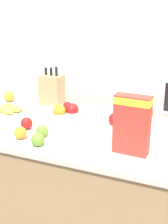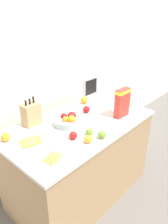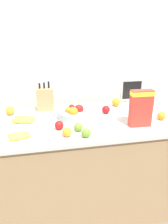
% 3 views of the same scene
% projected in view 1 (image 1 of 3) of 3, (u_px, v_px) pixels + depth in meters
% --- Properties ---
extents(wall_back, '(9.00, 0.06, 2.60)m').
position_uv_depth(wall_back, '(109.00, 48.00, 2.35)').
color(wall_back, silver).
rests_on(wall_back, ground_plane).
extents(counter, '(1.53, 0.86, 0.91)m').
position_uv_depth(counter, '(75.00, 188.00, 2.08)').
color(counter, tan).
rests_on(counter, ground_plane).
extents(knife_block, '(0.16, 0.12, 0.32)m').
position_uv_depth(knife_block, '(52.00, 90.00, 2.29)').
color(knife_block, tan).
rests_on(knife_block, counter).
extents(cereal_box, '(0.18, 0.08, 0.30)m').
position_uv_depth(cereal_box, '(132.00, 122.00, 1.53)').
color(cereal_box, red).
rests_on(cereal_box, counter).
extents(fruit_bowl, '(0.25, 0.25, 0.12)m').
position_uv_depth(fruit_bowl, '(64.00, 114.00, 1.99)').
color(fruit_bowl, '#99B2B7').
rests_on(fruit_bowl, counter).
extents(banana_bunch_left, '(0.22, 0.17, 0.04)m').
position_uv_depth(banana_bunch_left, '(9.00, 109.00, 2.16)').
color(banana_bunch_left, yellow).
rests_on(banana_bunch_left, counter).
extents(apple_near_bananas, '(0.07, 0.07, 0.07)m').
position_uv_depth(apple_near_bananas, '(38.00, 140.00, 1.64)').
color(apple_near_bananas, '#6B9E33').
rests_on(apple_near_bananas, counter).
extents(apple_by_knife_block, '(0.07, 0.07, 0.07)m').
position_uv_depth(apple_by_knife_block, '(42.00, 131.00, 1.75)').
color(apple_by_knife_block, '#6B9E33').
rests_on(apple_by_knife_block, counter).
extents(apple_front, '(0.08, 0.08, 0.08)m').
position_uv_depth(apple_front, '(115.00, 119.00, 1.92)').
color(apple_front, '#A31419').
rests_on(apple_front, counter).
extents(apple_rightmost, '(0.07, 0.07, 0.07)m').
position_uv_depth(apple_rightmost, '(27.00, 123.00, 1.86)').
color(apple_rightmost, red).
rests_on(apple_rightmost, counter).
extents(orange_mid_right, '(0.07, 0.07, 0.07)m').
position_uv_depth(orange_mid_right, '(20.00, 133.00, 1.73)').
color(orange_mid_right, orange).
rests_on(orange_mid_right, counter).
extents(orange_near_bowl, '(0.08, 0.08, 0.08)m').
position_uv_depth(orange_near_bowl, '(9.00, 96.00, 2.36)').
color(orange_near_bowl, orange).
rests_on(orange_near_bowl, counter).
extents(orange_front_left, '(0.08, 0.08, 0.08)m').
position_uv_depth(orange_front_left, '(147.00, 113.00, 2.02)').
color(orange_front_left, orange).
rests_on(orange_front_left, counter).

